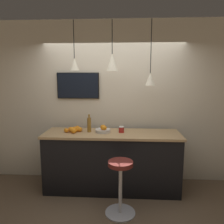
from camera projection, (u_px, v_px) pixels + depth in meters
The scene contains 12 objects.
ground_plane at pixel (110, 209), 3.20m from camera, with size 14.00×14.00×0.00m, color brown.
back_wall at pixel (113, 102), 4.00m from camera, with size 8.00×0.06×2.90m.
service_counter at pixel (112, 161), 3.71m from camera, with size 2.26×0.67×0.99m.
bar_stool at pixel (120, 181), 3.02m from camera, with size 0.43×0.43×0.77m.
fruit_bowl at pixel (103, 130), 3.65m from camera, with size 0.26×0.26×0.13m.
orange_pile at pixel (74, 130), 3.68m from camera, with size 0.29×0.27×0.09m.
juice_bottle at pixel (89, 125), 3.66m from camera, with size 0.07×0.07×0.30m.
spread_jar at pixel (121, 130), 3.64m from camera, with size 0.09×0.09×0.10m.
pendant_lamp_left at pixel (74, 64), 3.52m from camera, with size 0.15×0.15×0.79m.
pendant_lamp_middle at pixel (112, 63), 3.48m from camera, with size 0.19×0.19×0.80m.
pendant_lamp_right at pixel (150, 79), 3.49m from camera, with size 0.16×0.16×1.03m.
mounted_tv at pixel (78, 86), 3.93m from camera, with size 0.76×0.04×0.46m.
Camera 1 is at (0.21, -2.92, 1.92)m, focal length 35.00 mm.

